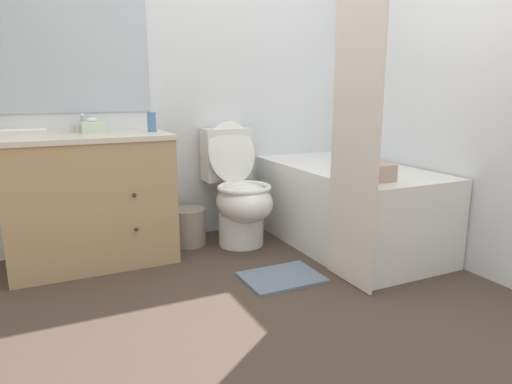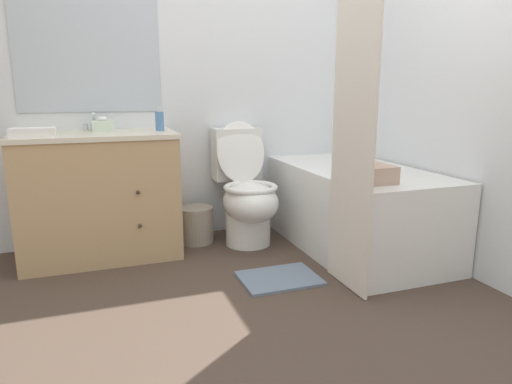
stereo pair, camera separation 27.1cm
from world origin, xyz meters
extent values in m
plane|color=#47382D|center=(0.00, 0.00, 0.00)|extent=(14.00, 14.00, 0.00)
cube|color=silver|center=(0.00, 1.58, 1.25)|extent=(8.00, 0.05, 2.50)
cube|color=#B2BCC6|center=(-0.77, 1.55, 1.41)|extent=(0.93, 0.01, 0.93)
cube|color=silver|center=(1.30, 0.78, 1.25)|extent=(0.05, 2.55, 2.50)
cube|color=tan|center=(-0.77, 1.28, 0.40)|extent=(0.98, 0.54, 0.79)
cube|color=beige|center=(-0.77, 1.28, 0.81)|extent=(1.00, 0.56, 0.03)
cylinder|color=white|center=(-0.77, 1.28, 0.77)|extent=(0.33, 0.33, 0.10)
sphere|color=#382D23|center=(-0.55, 1.00, 0.48)|extent=(0.02, 0.02, 0.02)
sphere|color=#382D23|center=(-0.55, 1.00, 0.26)|extent=(0.02, 0.02, 0.02)
cylinder|color=silver|center=(-0.77, 1.49, 0.84)|extent=(0.04, 0.04, 0.04)
cylinder|color=silver|center=(-0.77, 1.45, 0.90)|extent=(0.02, 0.11, 0.09)
cylinder|color=silver|center=(-0.83, 1.49, 0.84)|extent=(0.03, 0.03, 0.04)
cylinder|color=silver|center=(-0.72, 1.49, 0.84)|extent=(0.03, 0.03, 0.04)
cylinder|color=white|center=(0.22, 1.17, 0.12)|extent=(0.32, 0.32, 0.24)
ellipsoid|color=white|center=(0.22, 1.12, 0.32)|extent=(0.38, 0.48, 0.28)
torus|color=white|center=(0.22, 1.12, 0.43)|extent=(0.38, 0.38, 0.04)
cube|color=white|center=(0.22, 1.44, 0.62)|extent=(0.35, 0.18, 0.38)
ellipsoid|color=white|center=(0.22, 1.33, 0.65)|extent=(0.36, 0.14, 0.44)
cube|color=white|center=(0.89, 0.85, 0.28)|extent=(0.74, 1.41, 0.57)
cube|color=#A8ADAE|center=(0.89, 0.85, 0.56)|extent=(0.62, 1.29, 0.01)
cube|color=silver|center=(0.51, 0.30, 0.95)|extent=(0.01, 0.41, 1.90)
cylinder|color=gray|center=(-0.13, 1.34, 0.13)|extent=(0.25, 0.25, 0.26)
cube|color=silver|center=(-0.72, 1.38, 0.86)|extent=(0.14, 0.14, 0.07)
ellipsoid|color=white|center=(-0.72, 1.38, 0.90)|extent=(0.06, 0.04, 0.03)
cylinder|color=#4C7AB2|center=(-0.36, 1.29, 0.88)|extent=(0.06, 0.06, 0.12)
cylinder|color=silver|center=(-0.36, 1.29, 0.96)|extent=(0.03, 0.03, 0.03)
cube|color=white|center=(-1.11, 1.10, 0.85)|extent=(0.24, 0.12, 0.05)
cube|color=tan|center=(0.68, 0.41, 0.62)|extent=(0.27, 0.25, 0.10)
cube|color=slate|center=(0.18, 0.51, 0.01)|extent=(0.45, 0.34, 0.02)
camera|label=1|loc=(-1.04, -1.69, 1.09)|focal=32.00mm
camera|label=2|loc=(-0.79, -1.79, 1.09)|focal=32.00mm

